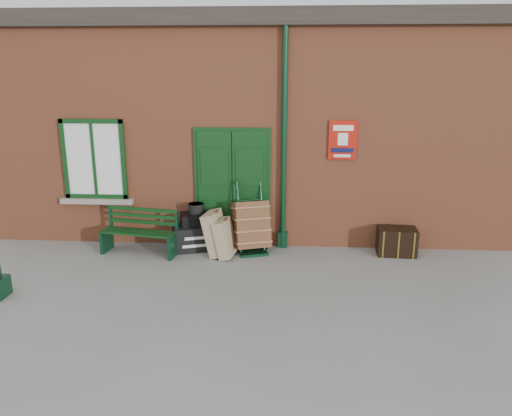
# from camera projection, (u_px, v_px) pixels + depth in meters

# --- Properties ---
(ground) EXTENTS (80.00, 80.00, 0.00)m
(ground) POSITION_uv_depth(u_px,v_px,m) (242.00, 276.00, 8.19)
(ground) COLOR gray
(ground) RESTS_ON ground
(station_building) EXTENTS (10.30, 4.30, 4.36)m
(station_building) POSITION_uv_depth(u_px,v_px,m) (256.00, 122.00, 10.96)
(station_building) COLOR #AF5A38
(station_building) RESTS_ON ground
(bench) EXTENTS (1.44, 0.67, 0.86)m
(bench) POSITION_uv_depth(u_px,v_px,m) (140.00, 230.00, 9.12)
(bench) COLOR #0E3513
(bench) RESTS_ON ground
(houdini_trunk) EXTENTS (1.04, 0.76, 0.46)m
(houdini_trunk) POSITION_uv_depth(u_px,v_px,m) (198.00, 237.00, 9.39)
(houdini_trunk) COLOR black
(houdini_trunk) RESTS_ON ground
(strongbox) EXTENTS (0.60, 0.51, 0.23)m
(strongbox) POSITION_uv_depth(u_px,v_px,m) (195.00, 219.00, 9.30)
(strongbox) COLOR black
(strongbox) RESTS_ON houdini_trunk
(hatbox) EXTENTS (0.35, 0.35, 0.19)m
(hatbox) POSITION_uv_depth(u_px,v_px,m) (196.00, 209.00, 9.24)
(hatbox) COLOR black
(hatbox) RESTS_ON strongbox
(suitcase_back) EXTENTS (0.49, 0.62, 0.82)m
(suitcase_back) POSITION_uv_depth(u_px,v_px,m) (216.00, 233.00, 9.05)
(suitcase_back) COLOR tan
(suitcase_back) RESTS_ON ground
(suitcase_front) EXTENTS (0.42, 0.56, 0.70)m
(suitcase_front) POSITION_uv_depth(u_px,v_px,m) (225.00, 238.00, 8.96)
(suitcase_front) COLOR tan
(suitcase_front) RESTS_ON ground
(porter_trolley) EXTENTS (0.79, 0.83, 1.29)m
(porter_trolley) POSITION_uv_depth(u_px,v_px,m) (251.00, 226.00, 9.19)
(porter_trolley) COLOR #0C311B
(porter_trolley) RESTS_ON ground
(dark_trunk) EXTENTS (0.71, 0.48, 0.50)m
(dark_trunk) POSITION_uv_depth(u_px,v_px,m) (397.00, 241.00, 9.10)
(dark_trunk) COLOR black
(dark_trunk) RESTS_ON ground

